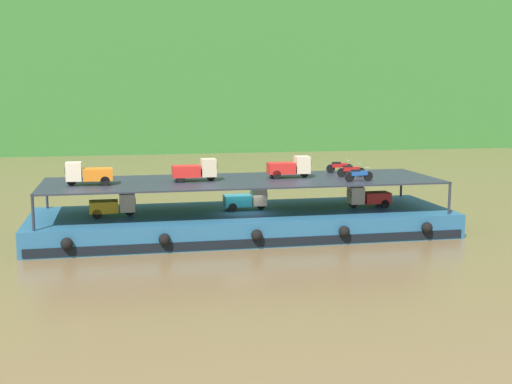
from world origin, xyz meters
TOP-DOWN VIEW (x-y plane):
  - ground_plane at (0.00, 0.00)m, footprint 400.00×400.00m
  - hillside_far_bank at (0.00, 73.61)m, footprint 128.16×38.54m
  - cargo_barge at (0.00, -0.03)m, footprint 26.36×8.68m
  - cargo_rack at (0.00, 0.00)m, footprint 24.76×7.35m
  - mini_truck_lower_stern at (-8.06, -0.18)m, footprint 2.77×1.25m
  - mini_truck_lower_aft at (0.26, 0.42)m, footprint 2.75×1.21m
  - mini_truck_lower_mid at (8.27, -0.27)m, footprint 2.75×1.22m
  - mini_truck_upper_stern at (-9.44, -0.39)m, footprint 2.75×1.22m
  - mini_truck_upper_mid at (-3.03, 0.04)m, footprint 2.74×1.21m
  - mini_truck_upper_fore at (3.14, 0.48)m, footprint 2.77×1.24m
  - motorcycle_upper_port at (6.87, -2.21)m, footprint 1.89×0.55m
  - motorcycle_upper_centre at (7.15, 0.00)m, footprint 1.90×0.55m
  - motorcycle_upper_stbd at (7.11, 2.20)m, footprint 1.90×0.55m

SIDE VIEW (x-z plane):
  - ground_plane at x=0.00m, z-range 0.00..0.00m
  - cargo_barge at x=0.00m, z-range 0.00..1.50m
  - mini_truck_lower_stern at x=-8.06m, z-range 1.50..2.88m
  - mini_truck_lower_aft at x=0.26m, z-range 1.50..2.88m
  - mini_truck_lower_mid at x=8.27m, z-range 1.50..2.88m
  - cargo_rack at x=0.00m, z-range 2.44..4.44m
  - motorcycle_upper_port at x=6.87m, z-range 3.50..4.37m
  - motorcycle_upper_centre at x=7.15m, z-range 3.50..4.37m
  - motorcycle_upper_stbd at x=7.11m, z-range 3.50..4.37m
  - mini_truck_upper_stern at x=-9.44m, z-range 3.50..4.88m
  - mini_truck_upper_mid at x=-3.03m, z-range 3.50..4.88m
  - mini_truck_upper_fore at x=3.14m, z-range 3.50..4.88m
  - hillside_far_bank at x=0.00m, z-range 2.33..39.20m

